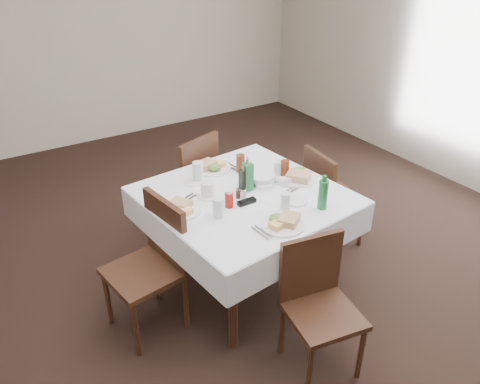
{
  "coord_description": "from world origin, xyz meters",
  "views": [
    {
      "loc": [
        -1.28,
        -2.17,
        2.33
      ],
      "look_at": [
        0.17,
        0.14,
        0.8
      ],
      "focal_mm": 35.0,
      "sensor_mm": 36.0,
      "label": 1
    }
  ],
  "objects": [
    {
      "name": "chair_west",
      "position": [
        -0.47,
        0.14,
        0.51
      ],
      "size": [
        0.49,
        0.49,
        0.9
      ],
      "color": "black",
      "rests_on": "ground"
    },
    {
      "name": "cutlery_n",
      "position": [
        0.36,
        0.58,
        0.77
      ],
      "size": [
        0.08,
        0.21,
        0.01
      ],
      "color": "silver",
      "rests_on": "dining_table"
    },
    {
      "name": "ground_plane",
      "position": [
        0.0,
        0.0,
        0.0
      ],
      "size": [
        7.0,
        7.0,
        0.0
      ],
      "primitive_type": "plane",
      "color": "black"
    },
    {
      "name": "sugar_caddy",
      "position": [
        0.54,
        0.13,
        0.79
      ],
      "size": [
        0.1,
        0.06,
        0.05
      ],
      "color": "white",
      "rests_on": "dining_table"
    },
    {
      "name": "cutlery_s",
      "position": [
        0.05,
        -0.29,
        0.77
      ],
      "size": [
        0.05,
        0.17,
        0.01
      ],
      "color": "silver",
      "rests_on": "dining_table"
    },
    {
      "name": "water_s",
      "position": [
        0.33,
        -0.15,
        0.82
      ],
      "size": [
        0.06,
        0.06,
        0.12
      ],
      "color": "silver",
      "rests_on": "dining_table"
    },
    {
      "name": "water_e",
      "position": [
        0.57,
        0.25,
        0.82
      ],
      "size": [
        0.06,
        0.06,
        0.12
      ],
      "color": "silver",
      "rests_on": "dining_table"
    },
    {
      "name": "iced_tea_b",
      "position": [
        0.61,
        0.22,
        0.83
      ],
      "size": [
        0.06,
        0.06,
        0.13
      ],
      "color": "maroon",
      "rests_on": "dining_table"
    },
    {
      "name": "cutlery_e",
      "position": [
        0.59,
        0.04,
        0.77
      ],
      "size": [
        0.2,
        0.1,
        0.01
      ],
      "color": "silver",
      "rests_on": "dining_table"
    },
    {
      "name": "salt_shaker",
      "position": [
        0.18,
        0.1,
        0.8
      ],
      "size": [
        0.03,
        0.03,
        0.08
      ],
      "color": "white",
      "rests_on": "dining_table"
    },
    {
      "name": "cutlery_w",
      "position": [
        -0.16,
        0.29,
        0.77
      ],
      "size": [
        0.19,
        0.12,
        0.01
      ],
      "color": "silver",
      "rests_on": "dining_table"
    },
    {
      "name": "green_bottle",
      "position": [
        0.54,
        -0.26,
        0.87
      ],
      "size": [
        0.06,
        0.06,
        0.23
      ],
      "color": "#1D6A33",
      "rests_on": "dining_table"
    },
    {
      "name": "chair_south",
      "position": [
        0.2,
        -0.65,
        0.47
      ],
      "size": [
        0.46,
        0.46,
        0.83
      ],
      "color": "black",
      "rests_on": "ground"
    },
    {
      "name": "water_n",
      "position": [
        0.05,
        0.5,
        0.83
      ],
      "size": [
        0.08,
        0.08,
        0.14
      ],
      "color": "silver",
      "rests_on": "dining_table"
    },
    {
      "name": "pepper_shaker",
      "position": [
        0.16,
        0.14,
        0.8
      ],
      "size": [
        0.03,
        0.03,
        0.07
      ],
      "color": "#3B2417",
      "rests_on": "dining_table"
    },
    {
      "name": "oil_cruet_green",
      "position": [
        0.27,
        0.2,
        0.87
      ],
      "size": [
        0.06,
        0.06,
        0.26
      ],
      "color": "#1D6A33",
      "rests_on": "dining_table"
    },
    {
      "name": "chair_north",
      "position": [
        0.22,
        0.98,
        0.52
      ],
      "size": [
        0.55,
        0.55,
        0.9
      ],
      "color": "black",
      "rests_on": "ground"
    },
    {
      "name": "side_plate_a",
      "position": [
        0.01,
        0.49,
        0.77
      ],
      "size": [
        0.14,
        0.14,
        0.01
      ],
      "color": "white",
      "rests_on": "dining_table"
    },
    {
      "name": "water_w",
      "position": [
        -0.07,
        0.0,
        0.83
      ],
      "size": [
        0.07,
        0.07,
        0.13
      ],
      "color": "silver",
      "rests_on": "dining_table"
    },
    {
      "name": "sunglasses",
      "position": [
        0.16,
        0.04,
        0.78
      ],
      "size": [
        0.13,
        0.04,
        0.03
      ],
      "color": "black",
      "rests_on": "dining_table"
    },
    {
      "name": "chair_east",
      "position": [
        1.07,
        0.24,
        0.48
      ],
      "size": [
        0.44,
        0.44,
        0.84
      ],
      "color": "black",
      "rests_on": "ground"
    },
    {
      "name": "meal_east",
      "position": [
        0.66,
        0.15,
        0.79
      ],
      "size": [
        0.31,
        0.31,
        0.07
      ],
      "color": "white",
      "rests_on": "dining_table"
    },
    {
      "name": "meal_north",
      "position": [
        0.22,
        0.61,
        0.79
      ],
      "size": [
        0.28,
        0.28,
        0.06
      ],
      "color": "white",
      "rests_on": "dining_table"
    },
    {
      "name": "room_shell",
      "position": [
        0.0,
        0.0,
        1.71
      ],
      "size": [
        6.04,
        7.04,
        2.8
      ],
      "color": "#BDB0A0",
      "rests_on": "ground"
    },
    {
      "name": "side_plate_b",
      "position": [
        0.45,
        -0.11,
        0.77
      ],
      "size": [
        0.15,
        0.15,
        0.01
      ],
      "color": "white",
      "rests_on": "dining_table"
    },
    {
      "name": "iced_tea_a",
      "position": [
        0.38,
        0.46,
        0.83
      ],
      "size": [
        0.07,
        0.07,
        0.14
      ],
      "color": "maroon",
      "rests_on": "dining_table"
    },
    {
      "name": "bread_basket",
      "position": [
        0.41,
        0.23,
        0.79
      ],
      "size": [
        0.2,
        0.2,
        0.07
      ],
      "color": "silver",
      "rests_on": "dining_table"
    },
    {
      "name": "meal_west",
      "position": [
        -0.24,
        0.19,
        0.78
      ],
      "size": [
        0.25,
        0.25,
        0.05
      ],
      "color": "white",
      "rests_on": "dining_table"
    },
    {
      "name": "meal_south",
      "position": [
        0.21,
        -0.29,
        0.79
      ],
      "size": [
        0.27,
        0.27,
        0.06
      ],
      "color": "white",
      "rests_on": "dining_table"
    },
    {
      "name": "dining_table",
      "position": [
        0.22,
        0.16,
        0.68
      ],
      "size": [
        1.36,
        1.36,
        0.76
      ],
      "color": "black",
      "rests_on": "ground"
    },
    {
      "name": "ketchup_bottle",
      "position": [
        0.05,
        0.07,
        0.82
      ],
      "size": [
        0.06,
        0.06,
        0.12
      ],
      "color": "#9A130A",
      "rests_on": "dining_table"
    },
    {
      "name": "coffee_mug",
      "position": [
        -0.0,
        0.27,
        0.81
      ],
      "size": [
        0.14,
        0.14,
        0.11
      ],
      "color": "white",
      "rests_on": "dining_table"
    },
    {
      "name": "oil_cruet_dark",
      "position": [
        0.24,
        0.2,
        0.85
      ],
      "size": [
        0.05,
        0.05,
        0.21
      ],
      "color": "black",
      "rests_on": "dining_table"
    }
  ]
}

